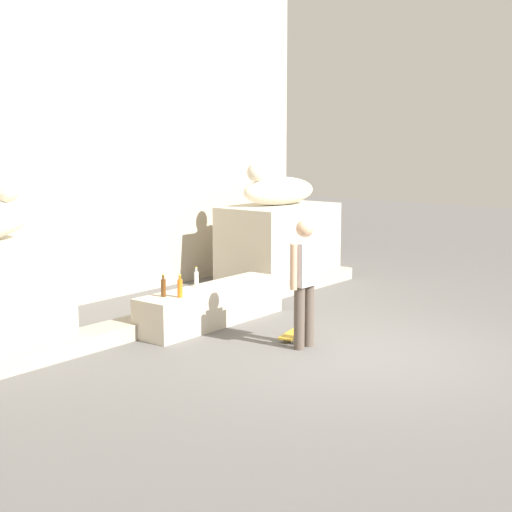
{
  "coord_description": "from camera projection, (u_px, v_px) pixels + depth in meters",
  "views": [
    {
      "loc": [
        -8.01,
        -4.49,
        2.73
      ],
      "look_at": [
        -0.08,
        1.73,
        1.1
      ],
      "focal_mm": 52.84,
      "sensor_mm": 36.0,
      "label": 1
    }
  ],
  "objects": [
    {
      "name": "bottle_clear",
      "position": [
        196.0,
        279.0,
        10.89
      ],
      "size": [
        0.06,
        0.06,
        0.29
      ],
      "color": "silver",
      "rests_on": "ledge_block"
    },
    {
      "name": "skateboard",
      "position": [
        296.0,
        332.0,
        10.25
      ],
      "size": [
        0.82,
        0.38,
        0.08
      ],
      "rotation": [
        0.0,
        0.0,
        3.38
      ],
      "color": "gold",
      "rests_on": "ground_plane"
    },
    {
      "name": "bottle_brown",
      "position": [
        163.0,
        287.0,
        10.21
      ],
      "size": [
        0.07,
        0.07,
        0.31
      ],
      "color": "#593314",
      "rests_on": "ledge_block"
    },
    {
      "name": "ground_plane",
      "position": [
        369.0,
        356.0,
        9.39
      ],
      "size": [
        40.0,
        40.0,
        0.0
      ],
      "primitive_type": "plane",
      "color": "#605E5B"
    },
    {
      "name": "facade_wall",
      "position": [
        82.0,
        133.0,
        12.23
      ],
      "size": [
        10.52,
        0.6,
        5.51
      ],
      "primitive_type": "cube",
      "color": "#B7AC97",
      "rests_on": "ground_plane"
    },
    {
      "name": "skater",
      "position": [
        304.0,
        278.0,
        9.62
      ],
      "size": [
        0.54,
        0.23,
        1.67
      ],
      "rotation": [
        0.0,
        0.0,
        3.1
      ],
      "color": "brown",
      "rests_on": "ground_plane"
    },
    {
      "name": "statue_reclining_right",
      "position": [
        278.0,
        190.0,
        13.82
      ],
      "size": [
        1.69,
        0.92,
        0.78
      ],
      "rotation": [
        0.0,
        0.0,
        2.91
      ],
      "color": "beige",
      "rests_on": "pedestal_right"
    },
    {
      "name": "pedestal_right",
      "position": [
        279.0,
        244.0,
        14.0
      ],
      "size": [
        2.22,
        1.32,
        1.44
      ],
      "primitive_type": "cube",
      "color": "beige",
      "rests_on": "ground_plane"
    },
    {
      "name": "ledge_block",
      "position": [
        212.0,
        305.0,
        10.94
      ],
      "size": [
        2.59,
        0.62,
        0.55
      ],
      "primitive_type": "cube",
      "color": "beige",
      "rests_on": "ground_plane"
    },
    {
      "name": "stair_step",
      "position": [
        190.0,
        312.0,
        11.23
      ],
      "size": [
        8.54,
        0.5,
        0.21
      ],
      "primitive_type": "cube",
      "color": "#A9A08F",
      "rests_on": "ground_plane"
    },
    {
      "name": "bottle_orange",
      "position": [
        180.0,
        288.0,
        10.17
      ],
      "size": [
        0.07,
        0.07,
        0.32
      ],
      "color": "orange",
      "rests_on": "ledge_block"
    }
  ]
}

